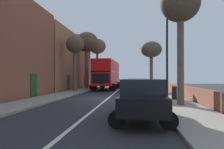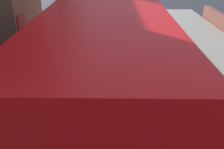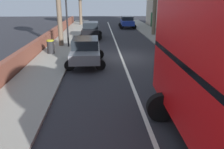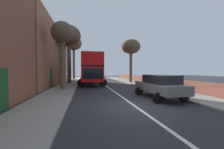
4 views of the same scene
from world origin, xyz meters
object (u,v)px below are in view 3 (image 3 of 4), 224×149
Objects in this scene: parked_car_blue_left_1 at (127,21)px; lamppost_right at (66,2)px; parked_car_black_right_0 at (91,29)px; litter_bin_right at (51,47)px; parked_car_grey_right_2 at (86,50)px.

lamppost_right is (6.80, 13.95, 2.86)m from parked_car_blue_left_1.
parked_car_black_right_0 reaches higher than litter_bin_right.
parked_car_black_right_0 is 0.70× the size of lamppost_right.
parked_car_black_right_0 is at bearing -90.01° from parked_car_grey_right_2.
parked_car_grey_right_2 is 6.27m from lamppost_right.
parked_car_blue_left_1 is 0.66× the size of lamppost_right.
parked_car_blue_left_1 is at bearing -115.99° from lamppost_right.
parked_car_blue_left_1 is at bearing -119.39° from parked_car_black_right_0.
parked_car_blue_left_1 is at bearing -104.58° from parked_car_grey_right_2.
parked_car_grey_right_2 is at bearing 75.42° from parked_car_blue_left_1.
lamppost_right is (1.80, 5.07, 2.84)m from parked_car_black_right_0.
parked_car_grey_right_2 is at bearing 108.80° from lamppost_right.
lamppost_right is (1.80, -5.28, 2.86)m from parked_car_grey_right_2.
litter_bin_right is at bearing 69.99° from parked_car_black_right_0.
parked_car_blue_left_1 is 15.78m from lamppost_right.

